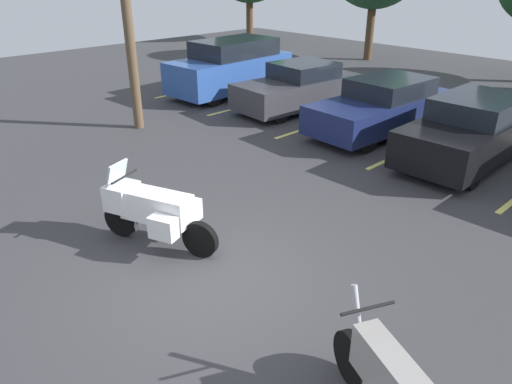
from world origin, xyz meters
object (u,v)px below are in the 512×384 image
(car_charcoal, at_px, (299,88))
(car_black, at_px, (472,130))
(motorcycle_touring, at_px, (152,209))
(car_blue, at_px, (231,67))
(car_navy, at_px, (383,106))

(car_charcoal, bearing_deg, car_black, -3.56)
(motorcycle_touring, height_order, car_charcoal, car_charcoal)
(car_black, bearing_deg, car_blue, 179.16)
(car_charcoal, xyz_separation_m, car_navy, (3.17, -0.06, 0.03))
(car_blue, bearing_deg, car_black, -0.84)
(car_navy, height_order, car_black, car_black)
(motorcycle_touring, bearing_deg, car_black, 76.07)
(car_blue, xyz_separation_m, car_black, (8.94, -0.13, -0.20))
(car_navy, bearing_deg, motorcycle_touring, -84.48)
(car_blue, height_order, car_black, car_blue)
(motorcycle_touring, height_order, car_blue, car_blue)
(car_blue, relative_size, car_navy, 1.01)
(motorcycle_touring, xyz_separation_m, car_navy, (-0.77, 7.99, 0.07))
(car_blue, xyz_separation_m, car_charcoal, (3.10, 0.23, -0.24))
(car_blue, height_order, car_charcoal, car_blue)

